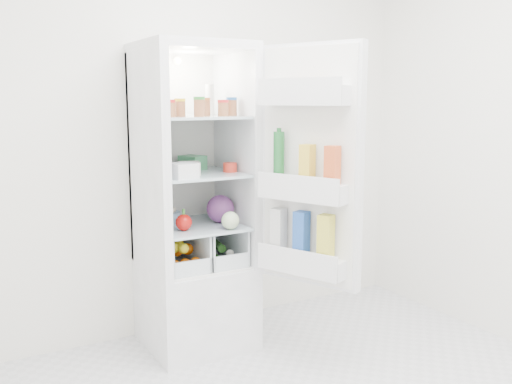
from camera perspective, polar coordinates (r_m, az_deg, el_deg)
room_walls at (r=2.41m, az=9.85°, el=11.73°), size 3.02×3.02×2.61m
refrigerator at (r=3.48m, az=-6.42°, el=-4.38°), size 0.60×0.60×1.80m
shelf_low at (r=3.40m, az=-6.02°, el=-3.38°), size 0.49×0.53×0.01m
shelf_mid at (r=3.35m, az=-6.11°, el=1.80°), size 0.49×0.53×0.02m
shelf_top at (r=3.32m, az=-6.21°, el=7.45°), size 0.49×0.53×0.02m
crisper_left at (r=3.39m, az=-7.89°, el=-5.73°), size 0.23×0.46×0.22m
crisper_right at (r=3.48m, az=-4.13°, el=-5.26°), size 0.23×0.46×0.22m
condiment_jars at (r=3.22m, az=-5.43°, el=8.30°), size 0.46×0.16×0.08m
squeeze_bottle at (r=3.42m, az=-4.63°, el=9.16°), size 0.05×0.05×0.18m
tub_white at (r=3.12m, az=-7.28°, el=2.14°), size 0.14×0.14×0.08m
tub_cream at (r=3.27m, az=-6.74°, el=2.38°), size 0.16×0.16×0.07m
tin_red at (r=3.37m, az=-2.61°, el=2.48°), size 0.10×0.10×0.06m
tub_green at (r=3.51m, az=-6.36°, el=2.95°), size 0.15×0.18×0.08m
red_cabbage at (r=3.44m, az=-3.59°, el=-1.68°), size 0.17×0.17×0.17m
bell_pepper at (r=3.25m, az=-7.23°, el=-3.04°), size 0.09×0.09×0.09m
mushroom_bowl at (r=3.44m, az=-8.80°, el=-2.58°), size 0.16×0.16×0.07m
salad_bag at (r=3.26m, az=-2.58°, el=-2.86°), size 0.10×0.10×0.10m
citrus_pile at (r=3.36m, az=-7.73°, el=-6.25°), size 0.20×0.31×0.16m
veg_pile at (r=3.50m, az=-4.04°, el=-6.00°), size 0.16×0.30×0.10m
fridge_door at (r=3.07m, az=5.26°, el=1.94°), size 0.38×0.57×1.30m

